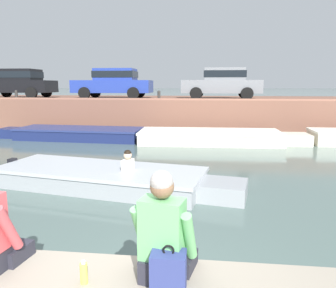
% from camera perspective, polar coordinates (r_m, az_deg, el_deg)
% --- Properties ---
extents(ground_plane, '(400.00, 400.00, 0.00)m').
position_cam_1_polar(ground_plane, '(9.53, 2.25, -4.33)').
color(ground_plane, '#4C605B').
extents(far_quay_wall, '(60.00, 6.00, 1.68)m').
position_cam_1_polar(far_quay_wall, '(18.59, 4.45, 5.47)').
color(far_quay_wall, brown).
rests_on(far_quay_wall, ground).
extents(far_wall_coping, '(60.00, 0.24, 0.08)m').
position_cam_1_polar(far_wall_coping, '(15.66, 4.09, 7.78)').
color(far_wall_coping, '#925F4C').
rests_on(far_wall_coping, far_quay_wall).
extents(boat_moored_west_navy, '(6.67, 2.14, 0.51)m').
position_cam_1_polar(boat_moored_west_navy, '(15.19, -16.01, 1.78)').
color(boat_moored_west_navy, navy).
rests_on(boat_moored_west_navy, ground).
extents(boat_moored_central_cream, '(6.97, 2.25, 0.51)m').
position_cam_1_polar(boat_moored_central_cream, '(13.77, 8.43, 1.22)').
color(boat_moored_central_cream, silver).
rests_on(boat_moored_central_cream, ground).
extents(motorboat_passing, '(6.05, 2.64, 0.94)m').
position_cam_1_polar(motorboat_passing, '(7.92, -10.26, -5.83)').
color(motorboat_passing, '#93999E').
rests_on(motorboat_passing, ground).
extents(car_leftmost_black, '(3.90, 2.04, 1.54)m').
position_cam_1_polar(car_leftmost_black, '(19.84, -24.60, 9.75)').
color(car_leftmost_black, black).
rests_on(car_leftmost_black, far_quay_wall).
extents(car_left_inner_blue, '(4.08, 1.96, 1.54)m').
position_cam_1_polar(car_left_inner_blue, '(17.72, -9.39, 10.58)').
color(car_left_inner_blue, '#233893').
rests_on(car_left_inner_blue, far_quay_wall).
extents(car_centre_grey, '(3.98, 2.01, 1.54)m').
position_cam_1_polar(car_centre_grey, '(17.07, 9.46, 10.59)').
color(car_centre_grey, slate).
rests_on(car_centre_grey, far_quay_wall).
extents(mooring_bollard_west, '(0.15, 0.15, 0.45)m').
position_cam_1_polar(mooring_bollard_west, '(18.43, -24.91, 7.86)').
color(mooring_bollard_west, '#2D2B28').
rests_on(mooring_bollard_west, far_quay_wall).
extents(mooring_bollard_mid, '(0.15, 0.15, 0.45)m').
position_cam_1_polar(mooring_bollard_mid, '(15.92, -1.59, 8.57)').
color(mooring_bollard_mid, '#2D2B28').
rests_on(mooring_bollard_mid, far_quay_wall).
extents(person_seated_right, '(0.58, 0.59, 0.96)m').
position_cam_1_polar(person_seated_right, '(2.89, -0.70, -15.86)').
color(person_seated_right, '#282833').
rests_on(person_seated_right, near_quay).
extents(bottle_drink, '(0.06, 0.06, 0.20)m').
position_cam_1_polar(bottle_drink, '(3.02, -14.45, -20.92)').
color(bottle_drink, '#CCC64C').
rests_on(bottle_drink, near_quay).
extents(backpack_on_ledge, '(0.28, 0.24, 0.41)m').
position_cam_1_polar(backpack_on_ledge, '(2.81, 0.11, -21.45)').
color(backpack_on_ledge, navy).
rests_on(backpack_on_ledge, near_quay).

